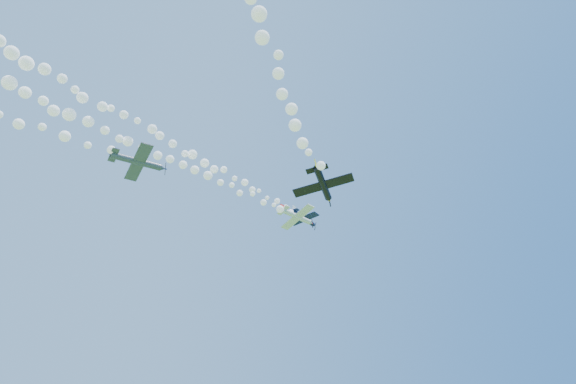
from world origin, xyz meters
name	(u,v)px	position (x,y,z in m)	size (l,w,h in m)	color
plane_white	(297,217)	(10.99, 3.73, 50.53)	(7.31, 7.72, 2.13)	silver
smoke_trail_white	(49,104)	(-29.34, -6.60, 50.22)	(76.52, 21.58, 3.06)	white
plane_navy	(304,218)	(13.95, 7.11, 53.25)	(6.29, 6.70, 2.55)	#0B1433
smoke_trail_navy	(126,117)	(-19.94, -5.40, 53.07)	(64.34, 25.24, 2.56)	white
plane_grey	(138,162)	(-16.78, -7.08, 44.19)	(7.72, 8.09, 2.15)	#3D4559
plane_black	(323,184)	(5.03, -16.87, 40.18)	(6.82, 6.61, 2.18)	black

